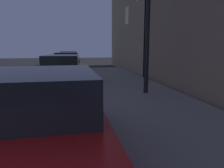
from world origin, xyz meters
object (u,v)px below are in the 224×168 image
at_px(car_yellow_cab, 62,70).
at_px(car_white, 69,59).
at_px(car_black, 67,62).
at_px(car_red, 34,124).

bearing_deg(car_yellow_cab, car_white, 90.00).
distance_m(car_yellow_cab, car_white, 11.83).
height_order(car_yellow_cab, car_white, same).
relative_size(car_black, car_white, 0.92).
xyz_separation_m(car_red, car_black, (0.00, 12.87, 0.02)).
bearing_deg(car_red, car_white, 90.00).
xyz_separation_m(car_red, car_white, (0.00, 18.75, 0.00)).
xyz_separation_m(car_yellow_cab, car_black, (-0.00, 5.96, -0.01)).
bearing_deg(car_black, car_yellow_cab, -89.99).
bearing_deg(car_white, car_black, -90.00).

